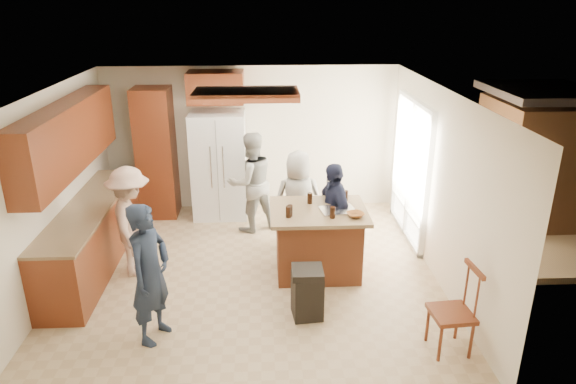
{
  "coord_description": "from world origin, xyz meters",
  "views": [
    {
      "loc": [
        0.2,
        -6.18,
        3.59
      ],
      "look_at": [
        0.52,
        0.15,
        1.15
      ],
      "focal_mm": 32.0,
      "sensor_mm": 36.0,
      "label": 1
    }
  ],
  "objects_px": {
    "trash_bin": "(307,292)",
    "spindle_chair": "(453,313)",
    "person_behind_right": "(298,200)",
    "kitchen_island": "(318,240)",
    "person_side_right": "(333,214)",
    "person_behind_left": "(251,182)",
    "person_counter": "(131,222)",
    "person_front_left": "(150,274)",
    "refrigerator": "(219,165)"
  },
  "relations": [
    {
      "from": "person_behind_right",
      "to": "kitchen_island",
      "type": "relative_size",
      "value": 1.17
    },
    {
      "from": "trash_bin",
      "to": "person_side_right",
      "type": "bearing_deg",
      "value": 70.64
    },
    {
      "from": "person_side_right",
      "to": "kitchen_island",
      "type": "height_order",
      "value": "person_side_right"
    },
    {
      "from": "person_behind_left",
      "to": "spindle_chair",
      "type": "bearing_deg",
      "value": 99.17
    },
    {
      "from": "person_behind_left",
      "to": "trash_bin",
      "type": "height_order",
      "value": "person_behind_left"
    },
    {
      "from": "person_front_left",
      "to": "refrigerator",
      "type": "height_order",
      "value": "refrigerator"
    },
    {
      "from": "person_front_left",
      "to": "spindle_chair",
      "type": "height_order",
      "value": "person_front_left"
    },
    {
      "from": "person_behind_left",
      "to": "spindle_chair",
      "type": "height_order",
      "value": "person_behind_left"
    },
    {
      "from": "person_front_left",
      "to": "person_counter",
      "type": "height_order",
      "value": "person_front_left"
    },
    {
      "from": "person_behind_left",
      "to": "refrigerator",
      "type": "xyz_separation_m",
      "value": [
        -0.55,
        0.63,
        0.09
      ]
    },
    {
      "from": "refrigerator",
      "to": "kitchen_island",
      "type": "distance_m",
      "value": 2.57
    },
    {
      "from": "trash_bin",
      "to": "spindle_chair",
      "type": "relative_size",
      "value": 0.63
    },
    {
      "from": "spindle_chair",
      "to": "trash_bin",
      "type": "bearing_deg",
      "value": 154.78
    },
    {
      "from": "person_counter",
      "to": "refrigerator",
      "type": "height_order",
      "value": "refrigerator"
    },
    {
      "from": "person_behind_left",
      "to": "kitchen_island",
      "type": "distance_m",
      "value": 1.74
    },
    {
      "from": "kitchen_island",
      "to": "refrigerator",
      "type": "bearing_deg",
      "value": 125.32
    },
    {
      "from": "person_side_right",
      "to": "refrigerator",
      "type": "bearing_deg",
      "value": -153.87
    },
    {
      "from": "person_front_left",
      "to": "person_side_right",
      "type": "distance_m",
      "value": 2.74
    },
    {
      "from": "person_counter",
      "to": "kitchen_island",
      "type": "bearing_deg",
      "value": -103.39
    },
    {
      "from": "person_behind_left",
      "to": "refrigerator",
      "type": "height_order",
      "value": "refrigerator"
    },
    {
      "from": "person_behind_right",
      "to": "kitchen_island",
      "type": "bearing_deg",
      "value": 102.23
    },
    {
      "from": "kitchen_island",
      "to": "person_behind_right",
      "type": "bearing_deg",
      "value": 105.05
    },
    {
      "from": "person_side_right",
      "to": "kitchen_island",
      "type": "distance_m",
      "value": 0.46
    },
    {
      "from": "trash_bin",
      "to": "refrigerator",
      "type": "bearing_deg",
      "value": 111.66
    },
    {
      "from": "person_behind_right",
      "to": "refrigerator",
      "type": "relative_size",
      "value": 0.83
    },
    {
      "from": "person_front_left",
      "to": "kitchen_island",
      "type": "height_order",
      "value": "person_front_left"
    },
    {
      "from": "person_side_right",
      "to": "spindle_chair",
      "type": "relative_size",
      "value": 1.48
    },
    {
      "from": "kitchen_island",
      "to": "trash_bin",
      "type": "height_order",
      "value": "kitchen_island"
    },
    {
      "from": "person_side_right",
      "to": "person_counter",
      "type": "relative_size",
      "value": 0.97
    },
    {
      "from": "person_behind_left",
      "to": "person_counter",
      "type": "distance_m",
      "value": 2.07
    },
    {
      "from": "person_front_left",
      "to": "person_behind_right",
      "type": "relative_size",
      "value": 1.07
    },
    {
      "from": "person_behind_right",
      "to": "spindle_chair",
      "type": "distance_m",
      "value": 2.94
    },
    {
      "from": "person_behind_right",
      "to": "person_side_right",
      "type": "xyz_separation_m",
      "value": [
        0.45,
        -0.5,
        -0.01
      ]
    },
    {
      "from": "refrigerator",
      "to": "person_side_right",
      "type": "bearing_deg",
      "value": -46.2
    },
    {
      "from": "person_counter",
      "to": "spindle_chair",
      "type": "relative_size",
      "value": 1.53
    },
    {
      "from": "spindle_chair",
      "to": "person_behind_left",
      "type": "bearing_deg",
      "value": 124.36
    },
    {
      "from": "person_behind_left",
      "to": "person_counter",
      "type": "bearing_deg",
      "value": 15.23
    },
    {
      "from": "person_behind_left",
      "to": "spindle_chair",
      "type": "xyz_separation_m",
      "value": [
        2.17,
        -3.18,
        -0.36
      ]
    },
    {
      "from": "person_front_left",
      "to": "person_behind_right",
      "type": "xyz_separation_m",
      "value": [
        1.74,
        2.15,
        -0.05
      ]
    },
    {
      "from": "person_behind_right",
      "to": "kitchen_island",
      "type": "distance_m",
      "value": 0.87
    },
    {
      "from": "person_counter",
      "to": "refrigerator",
      "type": "distance_m",
      "value": 2.23
    },
    {
      "from": "trash_bin",
      "to": "spindle_chair",
      "type": "xyz_separation_m",
      "value": [
        1.48,
        -0.7,
        0.13
      ]
    },
    {
      "from": "person_behind_left",
      "to": "person_behind_right",
      "type": "relative_size",
      "value": 1.08
    },
    {
      "from": "refrigerator",
      "to": "spindle_chair",
      "type": "height_order",
      "value": "refrigerator"
    },
    {
      "from": "person_front_left",
      "to": "person_counter",
      "type": "relative_size",
      "value": 1.05
    },
    {
      "from": "person_side_right",
      "to": "kitchen_island",
      "type": "xyz_separation_m",
      "value": [
        -0.24,
        -0.29,
        -0.26
      ]
    },
    {
      "from": "person_counter",
      "to": "kitchen_island",
      "type": "distance_m",
      "value": 2.51
    },
    {
      "from": "kitchen_island",
      "to": "trash_bin",
      "type": "bearing_deg",
      "value": -102.49
    },
    {
      "from": "person_behind_left",
      "to": "spindle_chair",
      "type": "relative_size",
      "value": 1.63
    },
    {
      "from": "person_front_left",
      "to": "kitchen_island",
      "type": "xyz_separation_m",
      "value": [
        1.95,
        1.36,
        -0.33
      ]
    }
  ]
}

